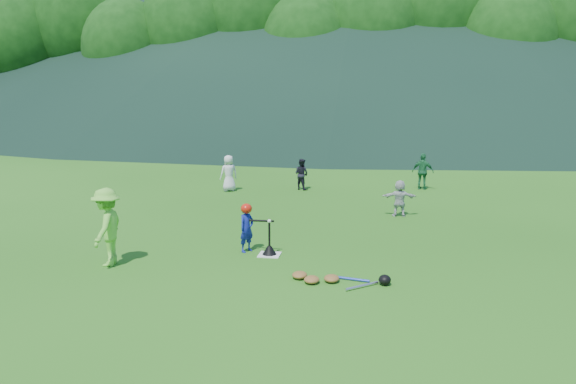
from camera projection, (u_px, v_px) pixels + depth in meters
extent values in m
plane|color=#225B14|center=(269.00, 255.00, 11.81)|extent=(120.00, 120.00, 0.00)
cube|color=silver|center=(269.00, 255.00, 11.81)|extent=(0.45, 0.45, 0.02)
sphere|color=white|center=(269.00, 221.00, 11.68)|extent=(0.08, 0.08, 0.08)
imported|color=navy|center=(247.00, 228.00, 11.98)|extent=(0.41, 0.45, 1.03)
imported|color=#72D33E|center=(107.00, 227.00, 11.02)|extent=(0.66, 1.05, 1.55)
imported|color=silver|center=(229.00, 173.00, 19.14)|extent=(0.72, 0.66, 1.24)
imported|color=black|center=(302.00, 174.00, 19.44)|extent=(0.66, 0.61, 1.08)
imported|color=#1F6939|center=(423.00, 171.00, 19.44)|extent=(0.80, 0.50, 1.26)
imported|color=#BBBBBB|center=(400.00, 198.00, 15.34)|extent=(0.96, 0.38, 1.01)
cone|color=black|center=(269.00, 250.00, 11.79)|extent=(0.30, 0.30, 0.18)
cylinder|color=black|center=(269.00, 234.00, 11.73)|extent=(0.04, 0.04, 0.50)
ellipsoid|color=red|center=(246.00, 209.00, 11.91)|extent=(0.24, 0.26, 0.22)
cylinder|color=black|center=(260.00, 221.00, 11.87)|extent=(0.62, 0.13, 0.07)
ellipsoid|color=olive|center=(312.00, 280.00, 10.10)|extent=(0.28, 0.34, 0.13)
ellipsoid|color=olive|center=(332.00, 278.00, 10.17)|extent=(0.28, 0.34, 0.13)
ellipsoid|color=olive|center=(300.00, 275.00, 10.36)|extent=(0.28, 0.34, 0.13)
cylinder|color=silver|center=(362.00, 286.00, 9.87)|extent=(0.58, 0.51, 0.06)
cylinder|color=#263FA5|center=(351.00, 279.00, 10.25)|extent=(0.68, 0.20, 0.05)
ellipsoid|color=black|center=(385.00, 280.00, 10.00)|extent=(0.22, 0.24, 0.19)
cube|color=gray|center=(345.00, 131.00, 38.91)|extent=(70.00, 0.03, 1.20)
cube|color=yellow|center=(346.00, 122.00, 38.79)|extent=(70.00, 0.08, 0.08)
cylinder|color=gray|center=(345.00, 131.00, 38.91)|extent=(0.07, 0.07, 1.30)
cylinder|color=#382314|center=(32.00, 108.00, 48.20)|extent=(0.56, 0.56, 3.74)
ellipsoid|color=#164711|center=(26.00, 36.00, 47.13)|extent=(8.13, 8.13, 9.35)
cylinder|color=#382314|center=(93.00, 104.00, 48.86)|extent=(0.56, 0.56, 4.34)
ellipsoid|color=#164711|center=(88.00, 22.00, 47.62)|extent=(9.42, 9.42, 10.84)
cylinder|color=#382314|center=(130.00, 112.00, 45.32)|extent=(0.56, 0.56, 3.18)
ellipsoid|color=#164711|center=(127.00, 48.00, 44.41)|extent=(6.92, 6.92, 7.95)
cylinder|color=#382314|center=(193.00, 108.00, 45.98)|extent=(0.56, 0.56, 3.78)
ellipsoid|color=#164711|center=(191.00, 33.00, 44.90)|extent=(8.21, 8.21, 9.44)
cylinder|color=#382314|center=(254.00, 105.00, 46.65)|extent=(0.56, 0.56, 4.38)
ellipsoid|color=#164711|center=(253.00, 18.00, 45.40)|extent=(9.50, 9.50, 10.92)
cylinder|color=#382314|center=(307.00, 113.00, 43.10)|extent=(0.56, 0.56, 3.22)
ellipsoid|color=#164711|center=(307.00, 45.00, 42.18)|extent=(6.99, 6.99, 8.04)
cylinder|color=#382314|center=(370.00, 109.00, 43.77)|extent=(0.56, 0.56, 3.81)
ellipsoid|color=#164711|center=(372.00, 29.00, 42.67)|extent=(8.28, 8.28, 9.53)
cylinder|color=#382314|center=(432.00, 105.00, 44.43)|extent=(0.56, 0.56, 4.41)
ellipsoid|color=#164711|center=(436.00, 13.00, 43.17)|extent=(9.58, 9.58, 11.01)
cylinder|color=#382314|center=(503.00, 114.00, 40.88)|extent=(0.56, 0.56, 3.25)
ellipsoid|color=#164711|center=(508.00, 42.00, 39.95)|extent=(7.07, 7.07, 8.13)
cylinder|color=#382314|center=(566.00, 110.00, 41.55)|extent=(0.56, 0.56, 3.85)
ellipsoid|color=#164711|center=(574.00, 25.00, 40.45)|extent=(8.36, 8.36, 9.61)
cone|color=black|center=(367.00, 9.00, 89.56)|extent=(140.00, 140.00, 32.00)
cone|color=black|center=(85.00, 48.00, 90.76)|extent=(80.00, 80.00, 20.00)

